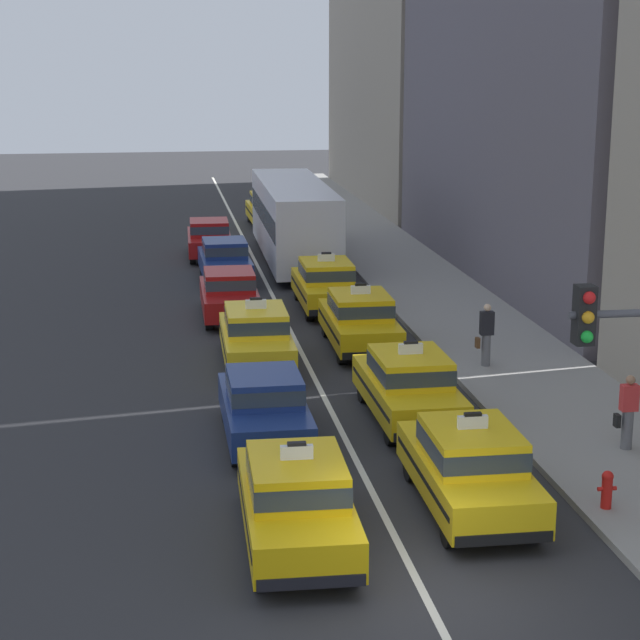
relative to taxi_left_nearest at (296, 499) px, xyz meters
name	(u,v)px	position (x,y,z in m)	size (l,w,h in m)	color
ground_plane	(427,599)	(1.78, -2.22, -0.88)	(160.00, 160.00, 0.00)	#2B2B2D
lane_stripe_left_right	(281,311)	(1.78, 17.78, -0.87)	(0.14, 80.00, 0.01)	silver
sidewalk_curb	(488,341)	(7.38, 12.78, -0.80)	(4.00, 90.00, 0.15)	gray
taxi_left_nearest	(296,499)	(0.00, 0.00, 0.00)	(1.92, 4.60, 1.96)	black
sedan_left_second	(264,405)	(-0.01, 5.38, -0.03)	(1.76, 4.30, 1.58)	black
taxi_left_third	(256,336)	(0.37, 11.33, 0.00)	(1.89, 4.59, 1.96)	black
sedan_left_fourth	(229,293)	(0.05, 17.02, -0.03)	(1.81, 4.32, 1.58)	black
sedan_left_fifth	(225,259)	(0.29, 22.94, -0.03)	(1.83, 4.33, 1.58)	black
sedan_left_sixth	(209,237)	(-0.01, 27.94, -0.03)	(1.87, 4.34, 1.58)	black
taxi_right_nearest	(470,466)	(3.40, 1.07, 0.00)	(1.86, 4.58, 1.96)	black
taxi_right_second	(409,385)	(3.45, 6.25, 0.00)	(1.85, 4.57, 1.96)	black
taxi_right_third	(360,320)	(3.50, 12.71, 0.00)	(1.88, 4.58, 1.96)	black
taxi_right_fourth	(326,284)	(3.31, 17.81, 0.00)	(1.87, 4.58, 1.96)	black
bus_right_fifth	(294,217)	(3.34, 26.49, 0.94)	(2.69, 11.24, 3.22)	black
taxi_right_sixth	(268,209)	(3.28, 35.91, 0.00)	(1.85, 4.57, 1.96)	black
pedestrian_near_crosswalk	(486,335)	(6.44, 10.00, 0.13)	(0.47, 0.24, 1.70)	slate
pedestrian_mid_block	(628,412)	(7.53, 3.37, 0.09)	(0.47, 0.24, 1.63)	slate
fire_hydrant	(607,488)	(5.86, 0.44, -0.33)	(0.36, 0.22, 0.73)	red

